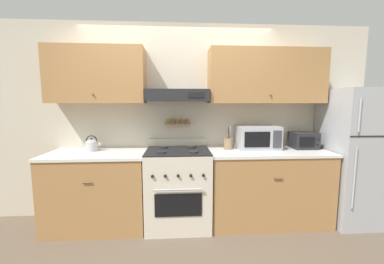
% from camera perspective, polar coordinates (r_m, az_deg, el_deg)
% --- Properties ---
extents(ground_plane, '(16.00, 16.00, 0.00)m').
position_cam_1_polar(ground_plane, '(2.93, -3.28, -24.25)').
color(ground_plane, brown).
extents(wall_back, '(5.20, 0.46, 2.55)m').
position_cam_1_polar(wall_back, '(3.13, -2.24, 6.39)').
color(wall_back, beige).
rests_on(wall_back, ground_plane).
extents(counter_left, '(1.18, 0.67, 0.93)m').
position_cam_1_polar(counter_left, '(3.18, -21.77, -12.85)').
color(counter_left, '#AD7A47').
rests_on(counter_left, ground_plane).
extents(counter_right, '(1.50, 0.67, 0.93)m').
position_cam_1_polar(counter_right, '(3.24, 17.63, -12.32)').
color(counter_right, '#AD7A47').
rests_on(counter_right, ground_plane).
extents(stove_range, '(0.77, 0.70, 1.04)m').
position_cam_1_polar(stove_range, '(3.01, -3.40, -13.21)').
color(stove_range, beige).
rests_on(stove_range, ground_plane).
extents(refrigerator, '(0.67, 0.73, 1.69)m').
position_cam_1_polar(refrigerator, '(3.66, 34.48, -4.81)').
color(refrigerator, '#ADAFB5').
rests_on(refrigerator, ground_plane).
extents(tea_kettle, '(0.19, 0.15, 0.20)m').
position_cam_1_polar(tea_kettle, '(3.18, -23.10, -2.87)').
color(tea_kettle, '#B7B7BC').
rests_on(tea_kettle, counter_left).
extents(microwave, '(0.53, 0.38, 0.30)m').
position_cam_1_polar(microwave, '(3.19, 15.51, -1.25)').
color(microwave, '#ADAFB5').
rests_on(microwave, counter_right).
extents(utensil_crock, '(0.11, 0.11, 0.30)m').
position_cam_1_polar(utensil_crock, '(3.07, 8.76, -2.71)').
color(utensil_crock, '#8E7051').
rests_on(utensil_crock, counter_right).
extents(toaster_oven, '(0.31, 0.28, 0.21)m').
position_cam_1_polar(toaster_oven, '(3.43, 25.43, -1.84)').
color(toaster_oven, '#232326').
rests_on(toaster_oven, counter_right).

